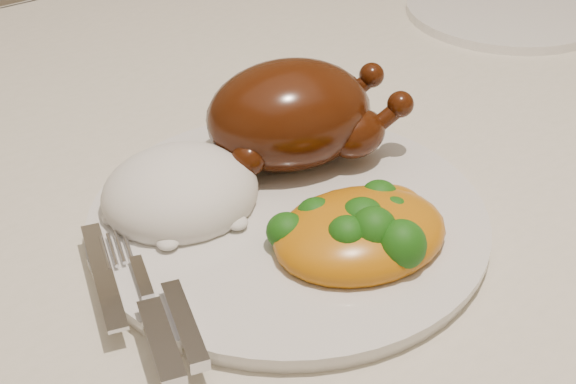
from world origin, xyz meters
TOP-DOWN VIEW (x-y plane):
  - dining_table at (0.00, 0.00)m, footprint 1.60×0.90m
  - tablecloth at (0.00, 0.00)m, footprint 1.73×1.03m
  - dinner_plate at (-0.06, -0.06)m, footprint 0.38×0.38m
  - side_plate at (0.40, 0.13)m, footprint 0.24×0.24m
  - roast_chicken at (-0.01, 0.01)m, footprint 0.18×0.14m
  - rice_mound at (-0.12, 0.00)m, footprint 0.14×0.13m
  - mac_and_cheese at (-0.04, -0.12)m, footprint 0.15×0.12m
  - cutlery at (-0.20, -0.10)m, footprint 0.06×0.17m

SIDE VIEW (x-z plane):
  - dining_table at x=0.00m, z-range 0.29..1.05m
  - tablecloth at x=0.00m, z-range 0.65..0.83m
  - side_plate at x=0.40m, z-range 0.77..0.78m
  - dinner_plate at x=-0.06m, z-range 0.77..0.78m
  - cutlery at x=-0.20m, z-range 0.78..0.79m
  - rice_mound at x=-0.12m, z-range 0.76..0.82m
  - mac_and_cheese at x=-0.04m, z-range 0.77..0.82m
  - roast_chicken at x=-0.01m, z-range 0.78..0.87m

